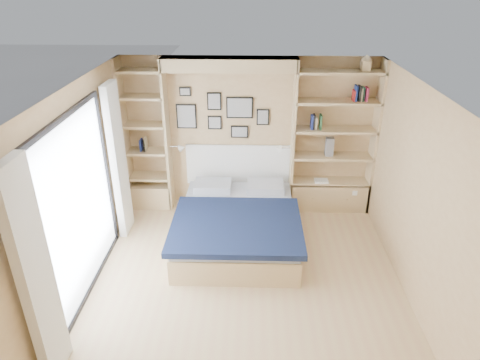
{
  "coord_description": "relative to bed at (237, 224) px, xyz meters",
  "views": [
    {
      "loc": [
        0.06,
        -4.32,
        3.63
      ],
      "look_at": [
        -0.1,
        0.9,
        1.08
      ],
      "focal_mm": 32.0,
      "sensor_mm": 36.0,
      "label": 1
    }
  ],
  "objects": [
    {
      "name": "ground",
      "position": [
        0.15,
        -1.05,
        -0.28
      ],
      "size": [
        4.5,
        4.5,
        0.0
      ],
      "primitive_type": "plane",
      "color": "tan",
      "rests_on": "ground"
    },
    {
      "name": "room_shell",
      "position": [
        -0.24,
        0.47,
        0.8
      ],
      "size": [
        4.5,
        4.5,
        4.5
      ],
      "color": "tan",
      "rests_on": "ground"
    },
    {
      "name": "bed",
      "position": [
        0.0,
        0.0,
        0.0
      ],
      "size": [
        1.79,
        2.3,
        1.07
      ],
      "color": "#D1B380",
      "rests_on": "ground"
    },
    {
      "name": "photo_gallery",
      "position": [
        -0.31,
        1.17,
        1.32
      ],
      "size": [
        1.48,
        0.02,
        0.82
      ],
      "color": "black",
      "rests_on": "ground"
    },
    {
      "name": "reading_lamps",
      "position": [
        -0.15,
        0.95,
        0.82
      ],
      "size": [
        1.92,
        0.12,
        0.15
      ],
      "color": "silver",
      "rests_on": "ground"
    },
    {
      "name": "shelf_decor",
      "position": [
        1.23,
        1.02,
        1.41
      ],
      "size": [
        3.55,
        0.23,
        2.03
      ],
      "color": "navy",
      "rests_on": "ground"
    }
  ]
}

